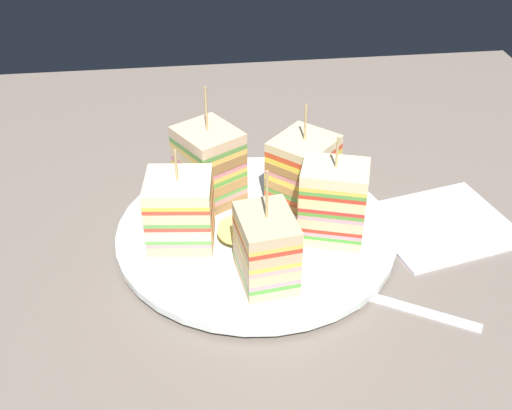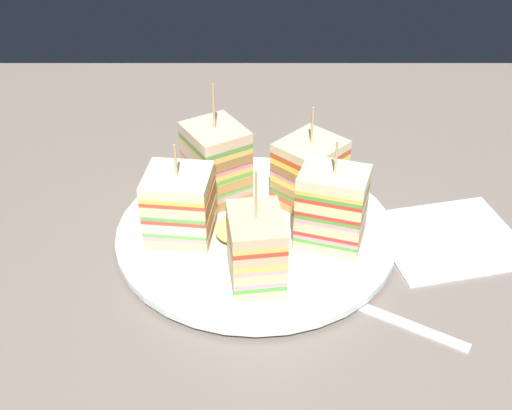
% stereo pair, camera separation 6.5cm
% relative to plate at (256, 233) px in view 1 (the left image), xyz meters
% --- Properties ---
extents(ground_plane, '(0.97, 0.94, 0.02)m').
position_rel_plate_xyz_m(ground_plane, '(0.00, 0.00, -0.02)').
color(ground_plane, slate).
extents(plate, '(0.29, 0.29, 0.01)m').
position_rel_plate_xyz_m(plate, '(0.00, 0.00, 0.00)').
color(plate, white).
rests_on(plate, ground_plane).
extents(sandwich_wedge_0, '(0.09, 0.09, 0.11)m').
position_rel_plate_xyz_m(sandwich_wedge_0, '(0.06, 0.05, 0.04)').
color(sandwich_wedge_0, beige).
rests_on(sandwich_wedge_0, plate).
extents(sandwich_wedge_1, '(0.08, 0.08, 0.13)m').
position_rel_plate_xyz_m(sandwich_wedge_1, '(-0.04, 0.06, 0.05)').
color(sandwich_wedge_1, beige).
rests_on(sandwich_wedge_1, plate).
extents(sandwich_wedge_2, '(0.07, 0.07, 0.10)m').
position_rel_plate_xyz_m(sandwich_wedge_2, '(-0.08, -0.01, 0.04)').
color(sandwich_wedge_2, '#D7B884').
rests_on(sandwich_wedge_2, plate).
extents(sandwich_wedge_3, '(0.06, 0.07, 0.12)m').
position_rel_plate_xyz_m(sandwich_wedge_3, '(0.00, -0.08, 0.04)').
color(sandwich_wedge_3, '#DABA8D').
rests_on(sandwich_wedge_3, plate).
extents(sandwich_wedge_4, '(0.08, 0.07, 0.11)m').
position_rel_plate_xyz_m(sandwich_wedge_4, '(0.07, -0.02, 0.05)').
color(sandwich_wedge_4, beige).
rests_on(sandwich_wedge_4, plate).
extents(chip_pile, '(0.06, 0.06, 0.01)m').
position_rel_plate_xyz_m(chip_pile, '(-0.02, -0.01, 0.01)').
color(chip_pile, '#D3B357').
rests_on(chip_pile, plate).
extents(spoon, '(0.13, 0.09, 0.01)m').
position_rel_plate_xyz_m(spoon, '(0.09, -0.10, -0.00)').
color(spoon, silver).
rests_on(spoon, ground_plane).
extents(napkin, '(0.17, 0.15, 0.01)m').
position_rel_plate_xyz_m(napkin, '(0.20, 0.00, -0.01)').
color(napkin, white).
rests_on(napkin, ground_plane).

